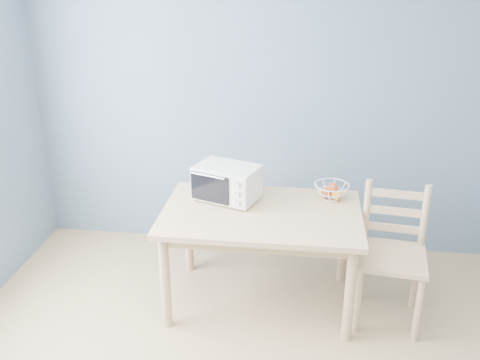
# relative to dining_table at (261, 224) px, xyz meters

# --- Properties ---
(room) EXTENTS (4.01, 4.51, 2.61)m
(room) POSITION_rel_dining_table_xyz_m (-0.04, -1.33, 0.65)
(room) COLOR #A3845A
(room) RESTS_ON ground
(dining_table) EXTENTS (1.40, 0.90, 0.75)m
(dining_table) POSITION_rel_dining_table_xyz_m (0.00, 0.00, 0.00)
(dining_table) COLOR tan
(dining_table) RESTS_ON ground
(toaster_oven) EXTENTS (0.52, 0.43, 0.26)m
(toaster_oven) POSITION_rel_dining_table_xyz_m (-0.29, 0.17, 0.24)
(toaster_oven) COLOR silver
(toaster_oven) RESTS_ON dining_table
(fruit_basket) EXTENTS (0.31, 0.31, 0.13)m
(fruit_basket) POSITION_rel_dining_table_xyz_m (0.49, 0.27, 0.17)
(fruit_basket) COLOR white
(fruit_basket) RESTS_ON dining_table
(dining_chair) EXTENTS (0.51, 0.51, 0.98)m
(dining_chair) POSITION_rel_dining_table_xyz_m (0.91, -0.06, -0.16)
(dining_chair) COLOR tan
(dining_chair) RESTS_ON ground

